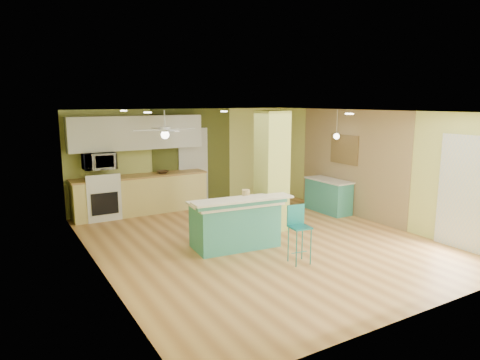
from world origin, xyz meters
name	(u,v)px	position (x,y,z in m)	size (l,w,h in m)	color
floor	(258,241)	(0.00, 0.00, -0.01)	(6.00, 7.00, 0.01)	#A26A39
ceiling	(259,111)	(0.00, 0.00, 2.50)	(6.00, 7.00, 0.01)	white
wall_back	(185,157)	(0.00, 3.50, 1.25)	(6.00, 0.01, 2.50)	#C6CD6D
wall_front	(416,222)	(0.00, -3.50, 1.25)	(6.00, 0.01, 2.50)	#C6CD6D
wall_left	(96,195)	(-3.00, 0.00, 1.25)	(0.01, 7.00, 2.50)	#C6CD6D
wall_right	(370,166)	(3.00, 0.00, 1.25)	(0.01, 7.00, 2.50)	#C6CD6D
wood_panel	(350,163)	(2.99, 0.60, 1.25)	(0.02, 3.40, 2.50)	olive
olive_accent	(193,157)	(0.20, 3.49, 1.25)	(2.20, 0.02, 2.50)	#494E1F
interior_door	(193,166)	(0.20, 3.46, 1.00)	(0.82, 0.05, 2.00)	silver
french_door	(466,193)	(2.97, -2.30, 1.05)	(0.04, 1.08, 2.10)	silver
column	(272,171)	(0.65, 0.50, 1.25)	(0.55, 0.55, 2.50)	#B7C159
kitchen_run	(142,194)	(-1.30, 3.20, 0.47)	(3.25, 0.63, 0.94)	#EAD47A
stove	(102,199)	(-2.25, 3.19, 0.46)	(0.76, 0.66, 1.08)	white
upper_cabinets	(137,133)	(-1.30, 3.32, 1.95)	(3.20, 0.34, 0.80)	silver
microwave	(99,161)	(-2.25, 3.20, 1.35)	(0.70, 0.48, 0.39)	silver
ceiling_fan	(165,130)	(-1.10, 2.00, 2.08)	(1.41, 1.41, 0.61)	silver
pendant_lamp	(337,136)	(2.65, 0.75, 1.88)	(0.14, 0.14, 0.69)	silver
wall_decor	(344,149)	(2.96, 0.80, 1.55)	(0.03, 0.90, 0.70)	brown
peninsula	(235,223)	(-0.55, -0.07, 0.46)	(1.89, 1.14, 0.99)	teal
bar_stool	(298,224)	(-0.03, -1.27, 0.66)	(0.36, 0.36, 0.98)	#1B747C
side_counter	(328,196)	(2.70, 1.01, 0.40)	(0.53, 1.25, 0.81)	teal
fruit_bowl	(163,172)	(-0.76, 3.16, 0.98)	(0.29, 0.29, 0.07)	#3D2A19
canister	(246,194)	(-0.27, 0.03, 0.95)	(0.15, 0.15, 0.18)	gold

